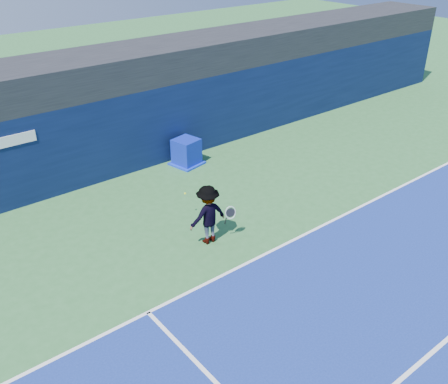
# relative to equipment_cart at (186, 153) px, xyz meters

# --- Properties ---
(ground) EXTENTS (80.00, 80.00, 0.00)m
(ground) POSITION_rel_equipment_cart_xyz_m (-0.57, -9.35, -0.47)
(ground) COLOR #2F6934
(ground) RESTS_ON ground
(baseline) EXTENTS (24.00, 0.10, 0.01)m
(baseline) POSITION_rel_equipment_cart_xyz_m (-0.57, -6.35, -0.46)
(baseline) COLOR white
(baseline) RESTS_ON ground
(stadium_band) EXTENTS (36.00, 3.00, 1.20)m
(stadium_band) POSITION_rel_equipment_cart_xyz_m (-0.57, 2.15, 3.13)
(stadium_band) COLOR black
(stadium_band) RESTS_ON back_wall_assembly
(back_wall_assembly) EXTENTS (36.00, 1.03, 3.00)m
(back_wall_assembly) POSITION_rel_equipment_cart_xyz_m (-0.58, 1.15, 1.03)
(back_wall_assembly) COLOR #0A1437
(back_wall_assembly) RESTS_ON ground
(equipment_cart) EXTENTS (1.28, 1.28, 1.03)m
(equipment_cart) POSITION_rel_equipment_cart_xyz_m (0.00, 0.00, 0.00)
(equipment_cart) COLOR #0B1BA0
(equipment_cart) RESTS_ON ground
(tennis_player) EXTENTS (1.36, 0.76, 1.82)m
(tennis_player) POSITION_rel_equipment_cart_xyz_m (-2.57, -4.80, 0.44)
(tennis_player) COLOR white
(tennis_player) RESTS_ON ground
(tennis_ball) EXTENTS (0.06, 0.06, 0.06)m
(tennis_ball) POSITION_rel_equipment_cart_xyz_m (-2.31, -3.26, 0.39)
(tennis_ball) COLOR #ECF41B
(tennis_ball) RESTS_ON ground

